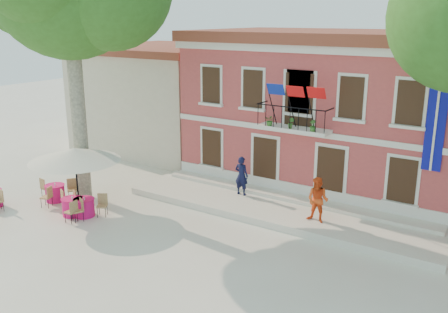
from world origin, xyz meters
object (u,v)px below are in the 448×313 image
Objects in this scene: pedestrian_orange at (318,200)px; cafe_table_1 at (72,206)px; cafe_table_0 at (55,192)px; patio_umbrella at (75,155)px; cafe_table_3 at (84,207)px; pedestrian_navy at (241,176)px.

cafe_table_1 is at bearing -153.36° from pedestrian_orange.
patio_umbrella is at bearing -8.00° from cafe_table_0.
pedestrian_orange reaches higher than cafe_table_3.
pedestrian_navy reaches higher than cafe_table_3.
cafe_table_1 is at bearing -74.84° from patio_umbrella.
patio_umbrella is 1.98× the size of cafe_table_1.
pedestrian_orange is 0.98× the size of cafe_table_3.
pedestrian_navy reaches higher than cafe_table_1.
cafe_table_1 is (-5.05, -5.46, -0.78)m from pedestrian_navy.
patio_umbrella is at bearing 159.50° from cafe_table_3.
cafe_table_1 is 0.54m from cafe_table_3.
cafe_table_3 is (-4.56, -5.24, -0.77)m from pedestrian_navy.
pedestrian_navy is at bearing 47.24° from cafe_table_1.
cafe_table_0 is at bearing 168.83° from cafe_table_3.
patio_umbrella is 2.06× the size of cafe_table_0.
cafe_table_3 is at bearing -153.28° from pedestrian_orange.
patio_umbrella is 2.09× the size of pedestrian_orange.
pedestrian_orange is (9.32, 3.99, -1.34)m from patio_umbrella.
patio_umbrella is 2.12× the size of pedestrian_navy.
cafe_table_1 is (2.02, -0.72, -0.01)m from cafe_table_0.
patio_umbrella is 2.22m from cafe_table_3.
patio_umbrella is at bearing -155.95° from pedestrian_orange.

